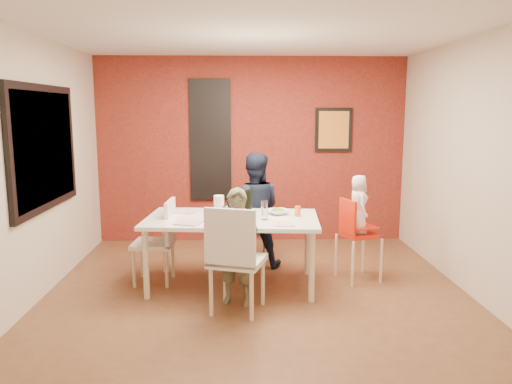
{
  "coord_description": "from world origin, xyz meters",
  "views": [
    {
      "loc": [
        -0.18,
        -5.08,
        1.94
      ],
      "look_at": [
        0.0,
        0.3,
        1.05
      ],
      "focal_mm": 35.0,
      "sensor_mm": 36.0,
      "label": 1
    }
  ],
  "objects_px": {
    "child_far": "(254,210)",
    "child_near": "(237,247)",
    "toddler": "(358,204)",
    "paper_towel_roll": "(219,207)",
    "chair_far": "(255,223)",
    "high_chair": "(356,232)",
    "chair_near": "(234,255)",
    "chair_left": "(161,237)",
    "dining_table": "(232,223)",
    "wine_bottle": "(248,203)"
  },
  "relations": [
    {
      "from": "dining_table",
      "to": "toddler",
      "type": "height_order",
      "value": "toddler"
    },
    {
      "from": "chair_far",
      "to": "child_far",
      "type": "xyz_separation_m",
      "value": [
        -0.02,
        -0.24,
        0.22
      ]
    },
    {
      "from": "chair_far",
      "to": "toddler",
      "type": "relative_size",
      "value": 1.33
    },
    {
      "from": "wine_bottle",
      "to": "paper_towel_roll",
      "type": "height_order",
      "value": "wine_bottle"
    },
    {
      "from": "chair_near",
      "to": "high_chair",
      "type": "bearing_deg",
      "value": -128.34
    },
    {
      "from": "chair_far",
      "to": "paper_towel_roll",
      "type": "xyz_separation_m",
      "value": [
        -0.42,
        -0.99,
        0.41
      ]
    },
    {
      "from": "high_chair",
      "to": "paper_towel_roll",
      "type": "xyz_separation_m",
      "value": [
        -1.54,
        -0.18,
        0.33
      ]
    },
    {
      "from": "chair_near",
      "to": "child_far",
      "type": "xyz_separation_m",
      "value": [
        0.23,
        1.5,
        0.12
      ]
    },
    {
      "from": "toddler",
      "to": "paper_towel_roll",
      "type": "relative_size",
      "value": 2.66
    },
    {
      "from": "dining_table",
      "to": "child_near",
      "type": "relative_size",
      "value": 1.65
    },
    {
      "from": "wine_bottle",
      "to": "child_far",
      "type": "bearing_deg",
      "value": 83.22
    },
    {
      "from": "chair_near",
      "to": "chair_left",
      "type": "xyz_separation_m",
      "value": [
        -0.84,
        0.92,
        -0.06
      ]
    },
    {
      "from": "child_far",
      "to": "child_near",
      "type": "bearing_deg",
      "value": 83.23
    },
    {
      "from": "chair_near",
      "to": "chair_far",
      "type": "height_order",
      "value": "chair_near"
    },
    {
      "from": "chair_left",
      "to": "child_near",
      "type": "height_order",
      "value": "child_near"
    },
    {
      "from": "chair_far",
      "to": "wine_bottle",
      "type": "bearing_deg",
      "value": -83.32
    },
    {
      "from": "toddler",
      "to": "child_far",
      "type": "bearing_deg",
      "value": 56.81
    },
    {
      "from": "dining_table",
      "to": "high_chair",
      "type": "xyz_separation_m",
      "value": [
        1.4,
        0.14,
        -0.14
      ]
    },
    {
      "from": "child_near",
      "to": "child_far",
      "type": "relative_size",
      "value": 0.83
    },
    {
      "from": "high_chair",
      "to": "paper_towel_roll",
      "type": "height_order",
      "value": "paper_towel_roll"
    },
    {
      "from": "chair_left",
      "to": "toddler",
      "type": "height_order",
      "value": "toddler"
    },
    {
      "from": "dining_table",
      "to": "chair_far",
      "type": "xyz_separation_m",
      "value": [
        0.28,
        0.95,
        -0.22
      ]
    },
    {
      "from": "chair_left",
      "to": "toddler",
      "type": "xyz_separation_m",
      "value": [
        2.23,
        0.02,
        0.36
      ]
    },
    {
      "from": "chair_far",
      "to": "chair_left",
      "type": "distance_m",
      "value": 1.36
    },
    {
      "from": "child_near",
      "to": "toddler",
      "type": "relative_size",
      "value": 1.8
    },
    {
      "from": "child_near",
      "to": "wine_bottle",
      "type": "distance_m",
      "value": 0.67
    },
    {
      "from": "chair_far",
      "to": "wine_bottle",
      "type": "distance_m",
      "value": 1.02
    },
    {
      "from": "toddler",
      "to": "dining_table",
      "type": "bearing_deg",
      "value": 88.67
    },
    {
      "from": "chair_near",
      "to": "chair_left",
      "type": "distance_m",
      "value": 1.25
    },
    {
      "from": "chair_far",
      "to": "high_chair",
      "type": "distance_m",
      "value": 1.39
    },
    {
      "from": "dining_table",
      "to": "chair_near",
      "type": "xyz_separation_m",
      "value": [
        0.03,
        -0.79,
        -0.12
      ]
    },
    {
      "from": "dining_table",
      "to": "high_chair",
      "type": "height_order",
      "value": "high_chair"
    },
    {
      "from": "high_chair",
      "to": "chair_left",
      "type": "bearing_deg",
      "value": 71.37
    },
    {
      "from": "child_near",
      "to": "paper_towel_roll",
      "type": "xyz_separation_m",
      "value": [
        -0.2,
        0.5,
        0.31
      ]
    },
    {
      "from": "dining_table",
      "to": "wine_bottle",
      "type": "xyz_separation_m",
      "value": [
        0.18,
        0.03,
        0.22
      ]
    },
    {
      "from": "chair_left",
      "to": "wine_bottle",
      "type": "relative_size",
      "value": 3.19
    },
    {
      "from": "child_far",
      "to": "dining_table",
      "type": "bearing_deg",
      "value": 72.27
    },
    {
      "from": "chair_left",
      "to": "paper_towel_roll",
      "type": "relative_size",
      "value": 3.84
    },
    {
      "from": "chair_near",
      "to": "high_chair",
      "type": "height_order",
      "value": "chair_near"
    },
    {
      "from": "chair_near",
      "to": "child_far",
      "type": "height_order",
      "value": "child_far"
    },
    {
      "from": "paper_towel_roll",
      "to": "chair_left",
      "type": "bearing_deg",
      "value": 165.57
    },
    {
      "from": "chair_near",
      "to": "wine_bottle",
      "type": "xyz_separation_m",
      "value": [
        0.15,
        0.82,
        0.34
      ]
    },
    {
      "from": "wine_bottle",
      "to": "paper_towel_roll",
      "type": "relative_size",
      "value": 1.2
    },
    {
      "from": "child_far",
      "to": "wine_bottle",
      "type": "height_order",
      "value": "child_far"
    },
    {
      "from": "high_chair",
      "to": "child_far",
      "type": "xyz_separation_m",
      "value": [
        -1.14,
        0.57,
        0.14
      ]
    },
    {
      "from": "toddler",
      "to": "wine_bottle",
      "type": "distance_m",
      "value": 1.25
    },
    {
      "from": "chair_left",
      "to": "child_far",
      "type": "bearing_deg",
      "value": 122.09
    },
    {
      "from": "child_near",
      "to": "dining_table",
      "type": "bearing_deg",
      "value": 114.07
    },
    {
      "from": "paper_towel_roll",
      "to": "child_far",
      "type": "bearing_deg",
      "value": 61.91
    },
    {
      "from": "chair_far",
      "to": "high_chair",
      "type": "height_order",
      "value": "high_chair"
    }
  ]
}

